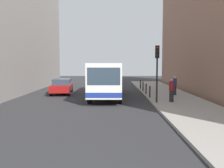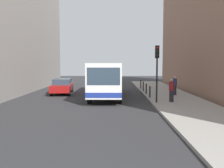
{
  "view_description": "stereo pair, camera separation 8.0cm",
  "coord_description": "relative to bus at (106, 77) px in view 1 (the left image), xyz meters",
  "views": [
    {
      "loc": [
        0.42,
        -20.31,
        3.0
      ],
      "look_at": [
        0.3,
        0.62,
        1.3
      ],
      "focal_mm": 41.28,
      "sensor_mm": 36.0,
      "label": 1
    },
    {
      "loc": [
        0.5,
        -20.31,
        3.0
      ],
      "look_at": [
        0.3,
        0.62,
        1.3
      ],
      "focal_mm": 41.28,
      "sensor_mm": 36.0,
      "label": 2
    }
  ],
  "objects": [
    {
      "name": "ground_plane",
      "position": [
        0.22,
        -2.73,
        -1.73
      ],
      "size": [
        80.0,
        80.0,
        0.0
      ],
      "primitive_type": "plane",
      "color": "#2D2D30"
    },
    {
      "name": "sidewalk",
      "position": [
        5.62,
        -2.73,
        -1.65
      ],
      "size": [
        4.4,
        40.0,
        0.15
      ],
      "primitive_type": "cube",
      "color": "#9E9991",
      "rests_on": "ground"
    },
    {
      "name": "bus",
      "position": [
        0.0,
        0.0,
        0.0
      ],
      "size": [
        2.58,
        11.03,
        3.0
      ],
      "rotation": [
        0.0,
        0.0,
        3.14
      ],
      "color": "white",
      "rests_on": "ground"
    },
    {
      "name": "car_beside_bus",
      "position": [
        -4.37,
        1.82,
        -0.94
      ],
      "size": [
        2.14,
        4.53,
        1.48
      ],
      "rotation": [
        0.0,
        0.0,
        3.22
      ],
      "color": "maroon",
      "rests_on": "ground"
    },
    {
      "name": "traffic_light",
      "position": [
        3.77,
        -4.55,
        1.28
      ],
      "size": [
        0.28,
        0.33,
        4.1
      ],
      "color": "black",
      "rests_on": "sidewalk"
    },
    {
      "name": "bollard_near",
      "position": [
        3.67,
        -1.76,
        -1.1
      ],
      "size": [
        0.11,
        0.11,
        0.95
      ],
      "primitive_type": "cylinder",
      "color": "black",
      "rests_on": "sidewalk"
    },
    {
      "name": "bollard_mid",
      "position": [
        3.67,
        0.73,
        -1.1
      ],
      "size": [
        0.11,
        0.11,
        0.95
      ],
      "primitive_type": "cylinder",
      "color": "black",
      "rests_on": "sidewalk"
    },
    {
      "name": "bollard_far",
      "position": [
        3.67,
        3.22,
        -1.1
      ],
      "size": [
        0.11,
        0.11,
        0.95
      ],
      "primitive_type": "cylinder",
      "color": "black",
      "rests_on": "sidewalk"
    },
    {
      "name": "bollard_farthest",
      "position": [
        3.67,
        5.71,
        -1.1
      ],
      "size": [
        0.11,
        0.11,
        0.95
      ],
      "primitive_type": "cylinder",
      "color": "black",
      "rests_on": "sidewalk"
    },
    {
      "name": "pedestrian_near_signal",
      "position": [
        4.92,
        -4.18,
        -0.72
      ],
      "size": [
        0.38,
        0.38,
        1.71
      ],
      "rotation": [
        0.0,
        0.0,
        4.36
      ],
      "color": "#26262D",
      "rests_on": "sidewalk"
    },
    {
      "name": "pedestrian_mid_sidewalk",
      "position": [
        6.14,
        0.04,
        -0.74
      ],
      "size": [
        0.38,
        0.38,
        1.68
      ],
      "rotation": [
        0.0,
        0.0,
        3.7
      ],
      "color": "#26262D",
      "rests_on": "sidewalk"
    }
  ]
}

